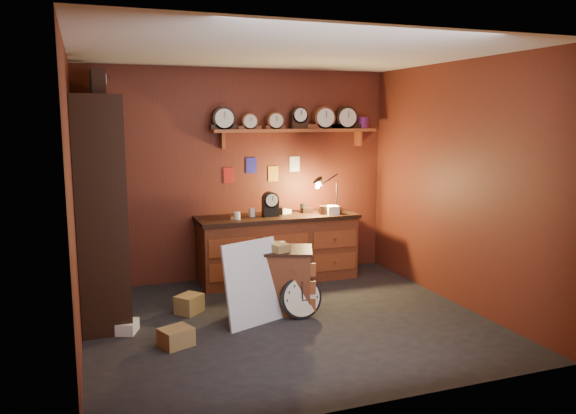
# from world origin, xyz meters

# --- Properties ---
(floor) EXTENTS (4.00, 4.00, 0.00)m
(floor) POSITION_xyz_m (0.00, 0.00, 0.00)
(floor) COLOR black
(floor) RESTS_ON ground
(room_shell) EXTENTS (4.02, 3.62, 2.71)m
(room_shell) POSITION_xyz_m (0.04, 0.11, 1.72)
(room_shell) COLOR #5F2416
(room_shell) RESTS_ON ground
(shelving_unit) EXTENTS (0.47, 1.60, 2.58)m
(shelving_unit) POSITION_xyz_m (-1.79, 0.98, 1.25)
(shelving_unit) COLOR black
(shelving_unit) RESTS_ON ground
(workbench) EXTENTS (2.07, 0.66, 1.36)m
(workbench) POSITION_xyz_m (0.40, 1.47, 0.47)
(workbench) COLOR brown
(workbench) RESTS_ON ground
(low_cabinet) EXTENTS (0.75, 0.70, 0.78)m
(low_cabinet) POSITION_xyz_m (0.08, 0.33, 0.38)
(low_cabinet) COLOR brown
(low_cabinet) RESTS_ON ground
(big_round_clock) EXTENTS (0.45, 0.15, 0.45)m
(big_round_clock) POSITION_xyz_m (0.17, 0.07, 0.22)
(big_round_clock) COLOR black
(big_round_clock) RESTS_ON ground
(white_panel) EXTENTS (0.68, 0.41, 0.87)m
(white_panel) POSITION_xyz_m (-0.35, 0.08, 0.00)
(white_panel) COLOR silver
(white_panel) RESTS_ON ground
(mini_fridge) EXTENTS (0.47, 0.49, 0.46)m
(mini_fridge) POSITION_xyz_m (0.31, 1.29, 0.23)
(mini_fridge) COLOR silver
(mini_fridge) RESTS_ON ground
(floor_box_a) EXTENTS (0.35, 0.32, 0.17)m
(floor_box_a) POSITION_xyz_m (-1.18, -0.23, 0.09)
(floor_box_a) COLOR #9B7943
(floor_box_a) RESTS_ON ground
(floor_box_b) EXTENTS (0.26, 0.28, 0.12)m
(floor_box_b) POSITION_xyz_m (-1.59, 0.27, 0.06)
(floor_box_b) COLOR white
(floor_box_b) RESTS_ON ground
(floor_box_c) EXTENTS (0.34, 0.34, 0.20)m
(floor_box_c) POSITION_xyz_m (-0.91, 0.62, 0.10)
(floor_box_c) COLOR #9B7943
(floor_box_c) RESTS_ON ground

